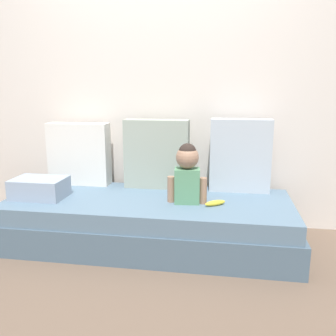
# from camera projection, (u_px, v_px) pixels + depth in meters

# --- Properties ---
(ground_plane) EXTENTS (12.00, 12.00, 0.00)m
(ground_plane) POSITION_uv_depth(u_px,v_px,m) (149.00, 243.00, 2.89)
(ground_plane) COLOR brown
(back_wall) EXTENTS (5.46, 0.10, 2.36)m
(back_wall) POSITION_uv_depth(u_px,v_px,m) (161.00, 92.00, 3.18)
(back_wall) COLOR silver
(back_wall) RESTS_ON ground
(couch) EXTENTS (2.26, 0.88, 0.37)m
(couch) POSITION_uv_depth(u_px,v_px,m) (149.00, 221.00, 2.85)
(couch) COLOR #495F70
(couch) RESTS_ON ground
(throw_pillow_left) EXTENTS (0.54, 0.16, 0.54)m
(throw_pillow_left) POSITION_uv_depth(u_px,v_px,m) (79.00, 154.00, 3.19)
(throw_pillow_left) COLOR silver
(throw_pillow_left) RESTS_ON couch
(throw_pillow_center) EXTENTS (0.55, 0.16, 0.58)m
(throw_pillow_center) POSITION_uv_depth(u_px,v_px,m) (157.00, 154.00, 3.08)
(throw_pillow_center) COLOR #99A393
(throw_pillow_center) RESTS_ON couch
(throw_pillow_right) EXTENTS (0.49, 0.16, 0.60)m
(throw_pillow_right) POSITION_uv_depth(u_px,v_px,m) (240.00, 155.00, 2.96)
(throw_pillow_right) COLOR #B2BCC6
(throw_pillow_right) RESTS_ON couch
(toddler) EXTENTS (0.30, 0.17, 0.45)m
(toddler) POSITION_uv_depth(u_px,v_px,m) (187.00, 172.00, 2.66)
(toddler) COLOR #568E66
(toddler) RESTS_ON couch
(banana) EXTENTS (0.17, 0.13, 0.04)m
(banana) POSITION_uv_depth(u_px,v_px,m) (215.00, 203.00, 2.64)
(banana) COLOR yellow
(banana) RESTS_ON couch
(folded_blanket) EXTENTS (0.40, 0.28, 0.16)m
(folded_blanket) POSITION_uv_depth(u_px,v_px,m) (40.00, 188.00, 2.82)
(folded_blanket) COLOR #8E9EB2
(folded_blanket) RESTS_ON couch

